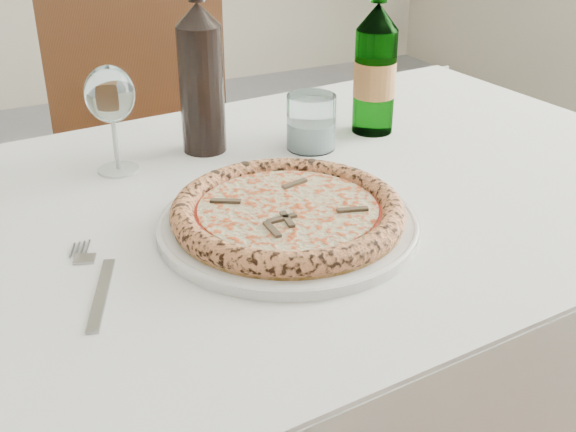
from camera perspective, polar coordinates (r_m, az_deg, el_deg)
name	(u,v)px	position (r m, az deg, el deg)	size (l,w,h in m)	color
dining_table	(258,256)	(1.06, -2.41, -3.21)	(1.45, 0.92, 0.76)	#5F3018
chair_far	(139,147)	(1.85, -11.71, 5.37)	(0.57, 0.57, 0.93)	#5F3018
plate	(288,224)	(0.93, 0.00, -0.61)	(0.34, 0.34, 0.02)	white
pizza	(288,212)	(0.92, 0.00, 0.35)	(0.30, 0.30, 0.03)	tan
fork	(96,282)	(0.85, -14.93, -5.08)	(0.06, 0.20, 0.00)	gray
wine_glass	(110,97)	(1.10, -13.87, 9.11)	(0.07, 0.07, 0.16)	silver
tumbler	(311,126)	(1.18, 1.83, 7.15)	(0.08, 0.08, 0.09)	white
beer_bottle	(375,69)	(1.25, 6.90, 11.45)	(0.07, 0.07, 0.27)	#2C852C
wine_bottle	(201,76)	(1.16, -6.88, 10.89)	(0.07, 0.07, 0.29)	black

